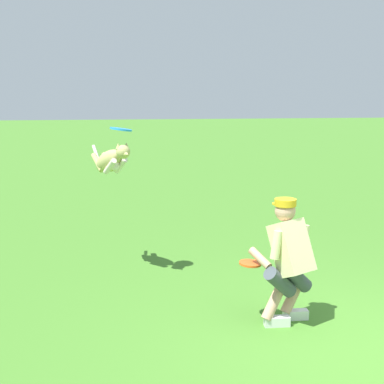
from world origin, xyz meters
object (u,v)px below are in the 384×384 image
Objects in this scene: person at (288,258)px; frisbee_flying at (121,129)px; dog at (111,161)px; frisbee_held at (250,263)px.

frisbee_flying reaches higher than person.
dog is 2.40m from frisbee_held.
frisbee_flying is 2.34m from frisbee_held.
dog is at bearing -49.62° from frisbee_held.
person is at bearing 18.19° from dog.
frisbee_flying is at bearing 13.65° from person.
frisbee_flying is (-0.14, 0.24, 0.41)m from dog.
dog reaches higher than frisbee_held.
frisbee_flying is 1.15× the size of frisbee_held.
dog is at bearing -60.07° from frisbee_flying.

